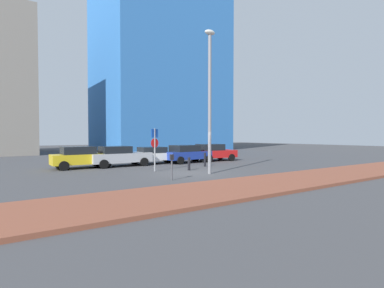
{
  "coord_description": "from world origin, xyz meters",
  "views": [
    {
      "loc": [
        -9.69,
        -14.81,
        2.31
      ],
      "look_at": [
        1.44,
        1.99,
        1.72
      ],
      "focal_mm": 26.88,
      "sensor_mm": 36.0,
      "label": 1
    }
  ],
  "objects_px": {
    "parked_car_white": "(155,155)",
    "parking_sign_post": "(155,145)",
    "parked_car_blue": "(188,153)",
    "parked_car_yellow": "(82,157)",
    "street_lamp": "(210,92)",
    "traffic_bollard_mid": "(205,160)",
    "parked_car_red": "(212,152)",
    "parked_car_silver": "(119,156)",
    "traffic_bollard_near": "(189,164)",
    "parking_meter": "(172,163)"
  },
  "relations": [
    {
      "from": "street_lamp",
      "to": "parked_car_silver",
      "type": "bearing_deg",
      "value": 113.66
    },
    {
      "from": "street_lamp",
      "to": "parked_car_red",
      "type": "bearing_deg",
      "value": 51.65
    },
    {
      "from": "parked_car_blue",
      "to": "parking_sign_post",
      "type": "xyz_separation_m",
      "value": [
        -5.05,
        -3.91,
        0.96
      ]
    },
    {
      "from": "parked_car_yellow",
      "to": "street_lamp",
      "type": "distance_m",
      "value": 10.21
    },
    {
      "from": "street_lamp",
      "to": "parked_car_white",
      "type": "bearing_deg",
      "value": 89.99
    },
    {
      "from": "parking_meter",
      "to": "street_lamp",
      "type": "relative_size",
      "value": 0.16
    },
    {
      "from": "parked_car_white",
      "to": "parking_sign_post",
      "type": "bearing_deg",
      "value": -116.11
    },
    {
      "from": "traffic_bollard_near",
      "to": "parked_car_red",
      "type": "bearing_deg",
      "value": 40.67
    },
    {
      "from": "parked_car_silver",
      "to": "parked_car_blue",
      "type": "bearing_deg",
      "value": -2.92
    },
    {
      "from": "parking_meter",
      "to": "parked_car_blue",
      "type": "bearing_deg",
      "value": 52.47
    },
    {
      "from": "parking_meter",
      "to": "traffic_bollard_mid",
      "type": "relative_size",
      "value": 1.3
    },
    {
      "from": "parked_car_white",
      "to": "parking_meter",
      "type": "bearing_deg",
      "value": -110.57
    },
    {
      "from": "parked_car_silver",
      "to": "street_lamp",
      "type": "distance_m",
      "value": 8.84
    },
    {
      "from": "parked_car_white",
      "to": "street_lamp",
      "type": "bearing_deg",
      "value": -90.01
    },
    {
      "from": "parked_car_silver",
      "to": "street_lamp",
      "type": "xyz_separation_m",
      "value": [
        3.13,
        -7.14,
        4.17
      ]
    },
    {
      "from": "parked_car_silver",
      "to": "parked_car_red",
      "type": "height_order",
      "value": "parked_car_red"
    },
    {
      "from": "street_lamp",
      "to": "traffic_bollard_near",
      "type": "distance_m",
      "value": 5.01
    },
    {
      "from": "parking_sign_post",
      "to": "parked_car_red",
      "type": "bearing_deg",
      "value": 27.55
    },
    {
      "from": "parked_car_blue",
      "to": "parked_car_red",
      "type": "relative_size",
      "value": 1.04
    },
    {
      "from": "parked_car_yellow",
      "to": "parking_sign_post",
      "type": "bearing_deg",
      "value": -51.28
    },
    {
      "from": "parked_car_yellow",
      "to": "parked_car_silver",
      "type": "height_order",
      "value": "parked_car_yellow"
    },
    {
      "from": "traffic_bollard_near",
      "to": "traffic_bollard_mid",
      "type": "height_order",
      "value": "traffic_bollard_mid"
    },
    {
      "from": "parked_car_yellow",
      "to": "parked_car_white",
      "type": "distance_m",
      "value": 5.77
    },
    {
      "from": "parking_sign_post",
      "to": "traffic_bollard_mid",
      "type": "relative_size",
      "value": 2.69
    },
    {
      "from": "traffic_bollard_mid",
      "to": "parking_meter",
      "type": "bearing_deg",
      "value": -140.25
    },
    {
      "from": "parking_meter",
      "to": "parked_car_silver",
      "type": "bearing_deg",
      "value": 89.75
    },
    {
      "from": "parked_car_silver",
      "to": "parked_car_blue",
      "type": "relative_size",
      "value": 0.98
    },
    {
      "from": "parked_car_white",
      "to": "parked_car_red",
      "type": "xyz_separation_m",
      "value": [
        5.5,
        -0.52,
        0.07
      ]
    },
    {
      "from": "parked_car_white",
      "to": "traffic_bollard_mid",
      "type": "xyz_separation_m",
      "value": [
        2.2,
        -3.97,
        -0.22
      ]
    },
    {
      "from": "parked_car_red",
      "to": "parked_car_blue",
      "type": "bearing_deg",
      "value": -177.35
    },
    {
      "from": "parked_car_yellow",
      "to": "traffic_bollard_mid",
      "type": "relative_size",
      "value": 4.05
    },
    {
      "from": "parked_car_white",
      "to": "parked_car_blue",
      "type": "distance_m",
      "value": 2.89
    },
    {
      "from": "parked_car_white",
      "to": "traffic_bollard_mid",
      "type": "relative_size",
      "value": 3.99
    },
    {
      "from": "parked_car_white",
      "to": "parked_car_yellow",
      "type": "bearing_deg",
      "value": -178.62
    },
    {
      "from": "parked_car_silver",
      "to": "parked_car_blue",
      "type": "height_order",
      "value": "parked_car_silver"
    },
    {
      "from": "parked_car_silver",
      "to": "parking_sign_post",
      "type": "relative_size",
      "value": 1.65
    },
    {
      "from": "parked_car_blue",
      "to": "traffic_bollard_mid",
      "type": "height_order",
      "value": "parked_car_blue"
    },
    {
      "from": "parking_sign_post",
      "to": "traffic_bollard_near",
      "type": "bearing_deg",
      "value": -20.02
    },
    {
      "from": "parked_car_silver",
      "to": "parked_car_white",
      "type": "height_order",
      "value": "parked_car_silver"
    },
    {
      "from": "parked_car_blue",
      "to": "traffic_bollard_near",
      "type": "height_order",
      "value": "parked_car_blue"
    },
    {
      "from": "parking_meter",
      "to": "traffic_bollard_near",
      "type": "bearing_deg",
      "value": 45.34
    },
    {
      "from": "traffic_bollard_near",
      "to": "traffic_bollard_mid",
      "type": "distance_m",
      "value": 2.67
    },
    {
      "from": "parked_car_red",
      "to": "street_lamp",
      "type": "bearing_deg",
      "value": -128.35
    },
    {
      "from": "parked_car_blue",
      "to": "traffic_bollard_mid",
      "type": "distance_m",
      "value": 3.39
    },
    {
      "from": "parking_sign_post",
      "to": "street_lamp",
      "type": "relative_size",
      "value": 0.32
    },
    {
      "from": "parked_car_red",
      "to": "traffic_bollard_mid",
      "type": "relative_size",
      "value": 4.36
    },
    {
      "from": "parked_car_red",
      "to": "traffic_bollard_near",
      "type": "bearing_deg",
      "value": -139.33
    },
    {
      "from": "parked_car_red",
      "to": "traffic_bollard_near",
      "type": "distance_m",
      "value": 7.39
    },
    {
      "from": "parked_car_yellow",
      "to": "parked_car_blue",
      "type": "xyz_separation_m",
      "value": [
        8.59,
        -0.5,
        -0.02
      ]
    },
    {
      "from": "parking_sign_post",
      "to": "traffic_bollard_near",
      "type": "distance_m",
      "value": 2.62
    }
  ]
}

